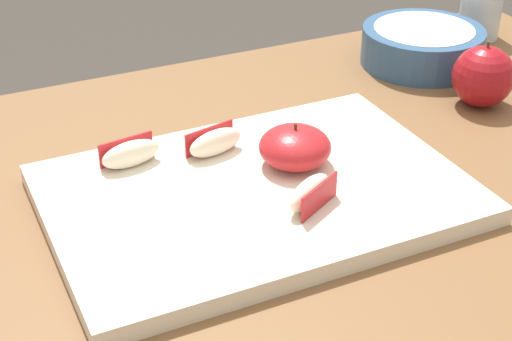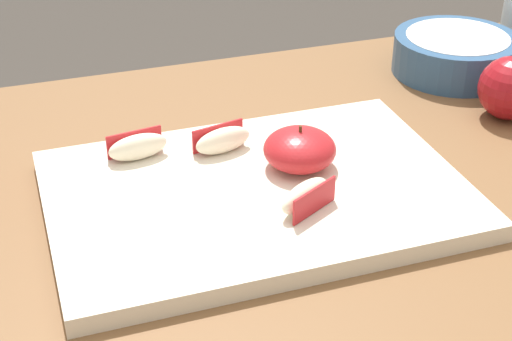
% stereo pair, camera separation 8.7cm
% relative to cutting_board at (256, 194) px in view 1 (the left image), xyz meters
% --- Properties ---
extents(dining_table, '(1.24, 0.77, 0.75)m').
position_rel_cutting_board_xyz_m(dining_table, '(0.05, 0.02, -0.13)').
color(dining_table, brown).
rests_on(dining_table, ground_plane).
extents(cutting_board, '(0.46, 0.32, 0.02)m').
position_rel_cutting_board_xyz_m(cutting_board, '(0.00, 0.00, 0.00)').
color(cutting_board, beige).
rests_on(cutting_board, dining_table).
extents(apple_half_skin_up, '(0.08, 0.08, 0.05)m').
position_rel_cutting_board_xyz_m(apple_half_skin_up, '(0.06, 0.03, 0.03)').
color(apple_half_skin_up, '#B21E23').
rests_on(apple_half_skin_up, cutting_board).
extents(apple_wedge_near_knife, '(0.07, 0.06, 0.03)m').
position_rel_cutting_board_xyz_m(apple_wedge_near_knife, '(0.04, -0.06, 0.03)').
color(apple_wedge_near_knife, '#F4EACC').
rests_on(apple_wedge_near_knife, cutting_board).
extents(apple_wedge_front, '(0.07, 0.04, 0.03)m').
position_rel_cutting_board_xyz_m(apple_wedge_front, '(-0.01, 0.09, 0.03)').
color(apple_wedge_front, '#F4EACC').
rests_on(apple_wedge_front, cutting_board).
extents(apple_wedge_middle, '(0.07, 0.03, 0.03)m').
position_rel_cutting_board_xyz_m(apple_wedge_middle, '(-0.11, 0.10, 0.03)').
color(apple_wedge_middle, '#F4EACC').
rests_on(apple_wedge_middle, cutting_board).
extents(whole_apple_red_delicious, '(0.09, 0.09, 0.09)m').
position_rel_cutting_board_xyz_m(whole_apple_red_delicious, '(0.39, 0.09, 0.03)').
color(whole_apple_red_delicious, maroon).
rests_on(whole_apple_red_delicious, dining_table).
extents(ceramic_fruit_bowl, '(0.19, 0.19, 0.06)m').
position_rel_cutting_board_xyz_m(ceramic_fruit_bowl, '(0.40, 0.25, 0.02)').
color(ceramic_fruit_bowl, '#2D517A').
rests_on(ceramic_fruit_bowl, dining_table).
extents(drinking_glass_water, '(0.07, 0.07, 0.10)m').
position_rel_cutting_board_xyz_m(drinking_glass_water, '(0.55, 0.30, 0.04)').
color(drinking_glass_water, silver).
rests_on(drinking_glass_water, dining_table).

